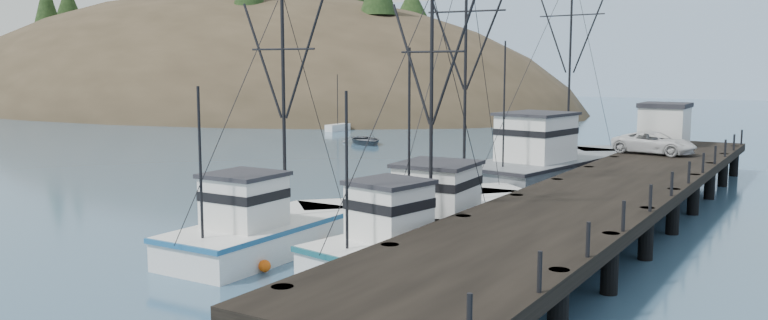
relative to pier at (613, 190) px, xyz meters
The scene contains 12 objects.
ground 21.33m from the pier, 131.19° to the right, with size 400.00×400.00×0.00m, color #335471.
pier is the anchor object (origin of this frame).
headland 108.95m from the pier, 144.86° to the left, with size 134.80×78.00×51.00m.
distant_ridge_far 177.43m from the pier, 107.72° to the left, with size 180.00×25.00×18.00m, color silver.
moored_sailboats 60.74m from the pier, 139.17° to the left, with size 19.30×16.41×6.35m.
trawler_near 11.15m from the pier, 113.80° to the right, with size 4.73×10.07×10.31m.
trawler_mid 15.41m from the pier, 132.08° to the right, with size 3.58×10.42×10.49m.
trawler_far 7.37m from the pier, 140.84° to the right, with size 4.81×12.71×12.77m.
work_vessel 10.97m from the pier, 122.69° to the left, with size 6.96×16.15×13.37m.
pier_shed 18.14m from the pier, 94.76° to the left, with size 3.00×3.20×2.80m.
pickup_truck 12.68m from the pier, 94.30° to the left, with size 2.20×4.76×1.32m, color silver.
motorboat 37.48m from the pier, 140.56° to the left, with size 3.63×5.08×1.05m, color #53565D.
Camera 1 is at (22.75, -17.60, 7.34)m, focal length 35.00 mm.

